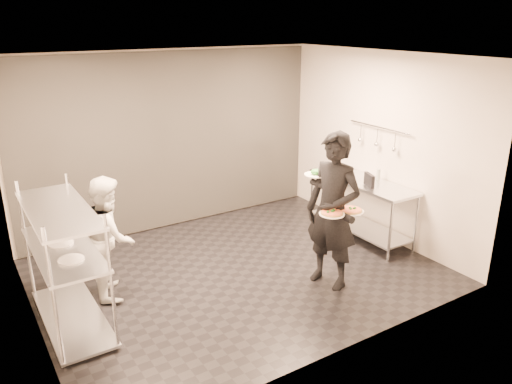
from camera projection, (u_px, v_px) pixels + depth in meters
room_shell at (196, 152)px, 7.17m from camera, size 5.00×4.00×2.80m
pass_rack at (65, 260)px, 5.36m from camera, size 0.60×1.60×1.50m
prep_counter at (361, 199)px, 7.59m from camera, size 0.60×1.80×0.92m
utensil_rail at (378, 137)px, 7.41m from camera, size 0.07×1.20×0.31m
waiter at (333, 211)px, 6.11m from camera, size 0.66×0.83×1.97m
chef at (110, 236)px, 5.98m from camera, size 0.73×0.85×1.50m
pizza_plate_near at (332, 213)px, 5.87m from camera, size 0.30×0.30×0.05m
pizza_plate_far at (350, 210)px, 6.01m from camera, size 0.32×0.32×0.05m
salad_plate at (316, 173)px, 6.19m from camera, size 0.29×0.29×0.07m
pos_monitor at (369, 180)px, 7.20m from camera, size 0.14×0.26×0.19m
bottle_green at (338, 166)px, 7.75m from camera, size 0.07×0.07×0.27m
bottle_clear at (378, 175)px, 7.42m from camera, size 0.06×0.06×0.19m
bottle_dark at (337, 163)px, 7.98m from camera, size 0.06×0.06×0.21m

